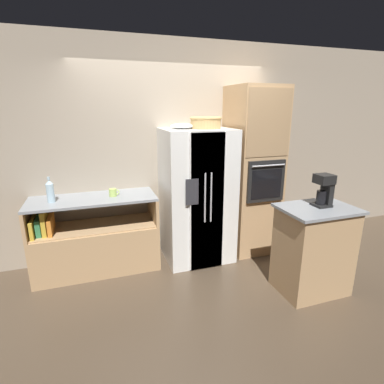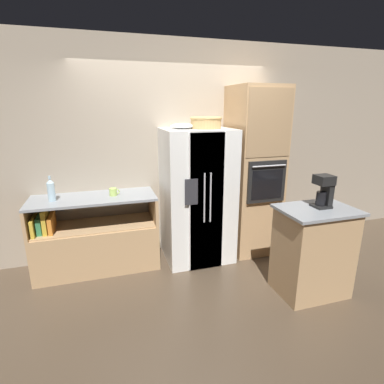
{
  "view_description": "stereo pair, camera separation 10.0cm",
  "coord_description": "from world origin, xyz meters",
  "px_view_note": "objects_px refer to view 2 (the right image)",
  "views": [
    {
      "loc": [
        -1.04,
        -3.44,
        1.97
      ],
      "look_at": [
        0.1,
        -0.02,
        0.94
      ],
      "focal_mm": 28.0,
      "sensor_mm": 36.0,
      "label": 1
    },
    {
      "loc": [
        -0.95,
        -3.47,
        1.97
      ],
      "look_at": [
        0.1,
        -0.02,
        0.94
      ],
      "focal_mm": 28.0,
      "sensor_mm": 36.0,
      "label": 2
    }
  ],
  "objects_px": {
    "wicker_basket": "(206,122)",
    "mug": "(113,192)",
    "refrigerator": "(197,196)",
    "wall_oven": "(253,172)",
    "coffee_maker": "(324,190)",
    "bottle_tall": "(51,190)",
    "fruit_bowl": "(182,126)"
  },
  "relations": [
    {
      "from": "wicker_basket",
      "to": "mug",
      "type": "relative_size",
      "value": 3.15
    },
    {
      "from": "mug",
      "to": "fruit_bowl",
      "type": "bearing_deg",
      "value": -1.04
    },
    {
      "from": "mug",
      "to": "coffee_maker",
      "type": "relative_size",
      "value": 0.37
    },
    {
      "from": "coffee_maker",
      "to": "wall_oven",
      "type": "bearing_deg",
      "value": 100.02
    },
    {
      "from": "refrigerator",
      "to": "coffee_maker",
      "type": "height_order",
      "value": "refrigerator"
    },
    {
      "from": "bottle_tall",
      "to": "wall_oven",
      "type": "bearing_deg",
      "value": -0.55
    },
    {
      "from": "wall_oven",
      "to": "wicker_basket",
      "type": "distance_m",
      "value": 0.97
    },
    {
      "from": "refrigerator",
      "to": "wall_oven",
      "type": "xyz_separation_m",
      "value": [
        0.81,
        0.03,
        0.26
      ]
    },
    {
      "from": "refrigerator",
      "to": "wall_oven",
      "type": "distance_m",
      "value": 0.85
    },
    {
      "from": "wall_oven",
      "to": "mug",
      "type": "bearing_deg",
      "value": 178.61
    },
    {
      "from": "wicker_basket",
      "to": "mug",
      "type": "height_order",
      "value": "wicker_basket"
    },
    {
      "from": "bottle_tall",
      "to": "mug",
      "type": "relative_size",
      "value": 2.36
    },
    {
      "from": "wicker_basket",
      "to": "mug",
      "type": "distance_m",
      "value": 1.41
    },
    {
      "from": "refrigerator",
      "to": "coffee_maker",
      "type": "distance_m",
      "value": 1.53
    },
    {
      "from": "refrigerator",
      "to": "wicker_basket",
      "type": "xyz_separation_m",
      "value": [
        0.1,
        -0.01,
        0.93
      ]
    },
    {
      "from": "wicker_basket",
      "to": "mug",
      "type": "bearing_deg",
      "value": 176.01
    },
    {
      "from": "bottle_tall",
      "to": "coffee_maker",
      "type": "relative_size",
      "value": 0.86
    },
    {
      "from": "coffee_maker",
      "to": "bottle_tall",
      "type": "bearing_deg",
      "value": 157.02
    },
    {
      "from": "wall_oven",
      "to": "mug",
      "type": "distance_m",
      "value": 1.86
    },
    {
      "from": "bottle_tall",
      "to": "mug",
      "type": "height_order",
      "value": "bottle_tall"
    },
    {
      "from": "wicker_basket",
      "to": "bottle_tall",
      "type": "bearing_deg",
      "value": 178.14
    },
    {
      "from": "refrigerator",
      "to": "mug",
      "type": "height_order",
      "value": "refrigerator"
    },
    {
      "from": "fruit_bowl",
      "to": "bottle_tall",
      "type": "height_order",
      "value": "fruit_bowl"
    },
    {
      "from": "wall_oven",
      "to": "coffee_maker",
      "type": "height_order",
      "value": "wall_oven"
    },
    {
      "from": "mug",
      "to": "bottle_tall",
      "type": "bearing_deg",
      "value": -178.26
    },
    {
      "from": "bottle_tall",
      "to": "coffee_maker",
      "type": "bearing_deg",
      "value": -22.98
    },
    {
      "from": "refrigerator",
      "to": "wicker_basket",
      "type": "bearing_deg",
      "value": -4.31
    },
    {
      "from": "fruit_bowl",
      "to": "coffee_maker",
      "type": "relative_size",
      "value": 0.86
    },
    {
      "from": "refrigerator",
      "to": "bottle_tall",
      "type": "distance_m",
      "value": 1.74
    },
    {
      "from": "wall_oven",
      "to": "bottle_tall",
      "type": "relative_size",
      "value": 7.61
    },
    {
      "from": "bottle_tall",
      "to": "coffee_maker",
      "type": "distance_m",
      "value": 2.97
    },
    {
      "from": "mug",
      "to": "coffee_maker",
      "type": "distance_m",
      "value": 2.38
    }
  ]
}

